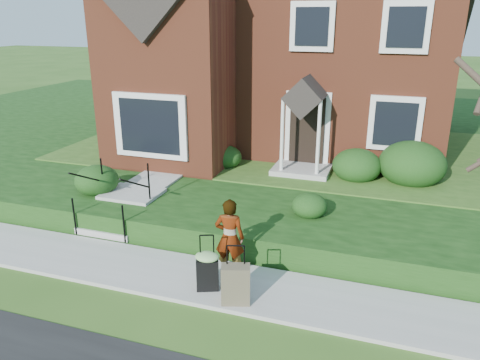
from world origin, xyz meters
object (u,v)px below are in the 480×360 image
at_px(front_steps, 123,206).
at_px(woman, 230,238).
at_px(suitcase_olive, 236,284).
at_px(suitcase_black, 207,269).

distance_m(front_steps, woman, 3.67).
distance_m(woman, suitcase_olive, 1.06).
xyz_separation_m(suitcase_black, suitcase_olive, (0.63, -0.24, -0.06)).
height_order(front_steps, suitcase_black, front_steps).
xyz_separation_m(woman, suitcase_olive, (0.43, -0.88, -0.42)).
relative_size(front_steps, suitcase_black, 1.86).
relative_size(front_steps, woman, 1.28).
height_order(woman, suitcase_black, woman).
bearing_deg(suitcase_olive, front_steps, 129.89).
bearing_deg(front_steps, suitcase_black, -34.53).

